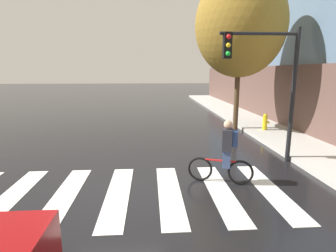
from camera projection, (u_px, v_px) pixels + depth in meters
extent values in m
plane|color=black|center=(113.00, 195.00, 6.47)|extent=(120.00, 120.00, 0.00)
cube|color=silver|center=(10.00, 197.00, 6.30)|extent=(0.55, 3.33, 0.01)
cube|color=silver|center=(65.00, 196.00, 6.39)|extent=(0.55, 3.33, 0.01)
cube|color=silver|center=(118.00, 194.00, 6.47)|extent=(0.55, 3.33, 0.01)
cube|color=silver|center=(170.00, 193.00, 6.56)|extent=(0.55, 3.33, 0.01)
cube|color=silver|center=(220.00, 191.00, 6.64)|extent=(0.55, 3.33, 0.01)
cube|color=silver|center=(269.00, 190.00, 6.72)|extent=(0.55, 3.33, 0.01)
torus|color=black|center=(240.00, 172.00, 6.98)|extent=(0.65, 0.26, 0.66)
torus|color=black|center=(200.00, 169.00, 7.23)|extent=(0.65, 0.26, 0.66)
cylinder|color=red|center=(220.00, 161.00, 7.05)|extent=(0.86, 0.33, 0.05)
cylinder|color=red|center=(227.00, 158.00, 7.00)|extent=(0.04, 0.04, 0.45)
cube|color=#384772|center=(227.00, 157.00, 6.99)|extent=(0.28, 0.33, 0.56)
cube|color=#26262D|center=(227.00, 140.00, 6.90)|extent=(0.34, 0.42, 0.56)
sphere|color=tan|center=(228.00, 124.00, 6.82)|extent=(0.22, 0.22, 0.22)
cube|color=navy|center=(235.00, 138.00, 6.84)|extent=(0.24, 0.32, 0.40)
cylinder|color=black|center=(293.00, 97.00, 8.46)|extent=(0.14, 0.14, 4.20)
cylinder|color=black|center=(260.00, 34.00, 8.00)|extent=(2.40, 0.10, 0.10)
cube|color=black|center=(227.00, 46.00, 8.01)|extent=(0.24, 0.20, 0.76)
sphere|color=red|center=(229.00, 37.00, 7.85)|extent=(0.14, 0.14, 0.14)
sphere|color=gold|center=(228.00, 45.00, 7.90)|extent=(0.14, 0.14, 0.14)
sphere|color=green|center=(228.00, 54.00, 7.95)|extent=(0.14, 0.14, 0.14)
cylinder|color=gold|center=(265.00, 123.00, 12.84)|extent=(0.22, 0.22, 0.65)
sphere|color=gold|center=(265.00, 116.00, 12.77)|extent=(0.18, 0.18, 0.18)
cylinder|color=gold|center=(268.00, 122.00, 12.84)|extent=(0.12, 0.09, 0.09)
cylinder|color=#4C3823|center=(237.00, 97.00, 13.02)|extent=(0.24, 0.24, 3.33)
ellipsoid|color=olive|center=(240.00, 25.00, 12.36)|extent=(4.15, 4.15, 4.77)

